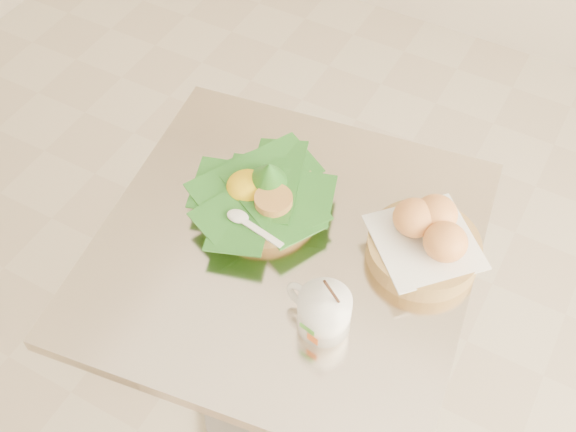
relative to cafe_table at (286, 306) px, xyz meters
The scene contains 5 objects.
floor 0.54m from the cafe_table, 169.50° to the right, with size 3.60×3.60×0.00m, color beige.
cafe_table is the anchor object (origin of this frame).
rice_basket 0.28m from the cafe_table, 142.98° to the left, with size 0.27×0.27×0.14m.
bread_basket 0.37m from the cafe_table, 24.50° to the left, with size 0.25×0.25×0.11m.
coffee_mug 0.32m from the cafe_table, 40.73° to the right, with size 0.13×0.10×0.16m.
Camera 1 is at (0.49, -0.69, 1.85)m, focal length 45.00 mm.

